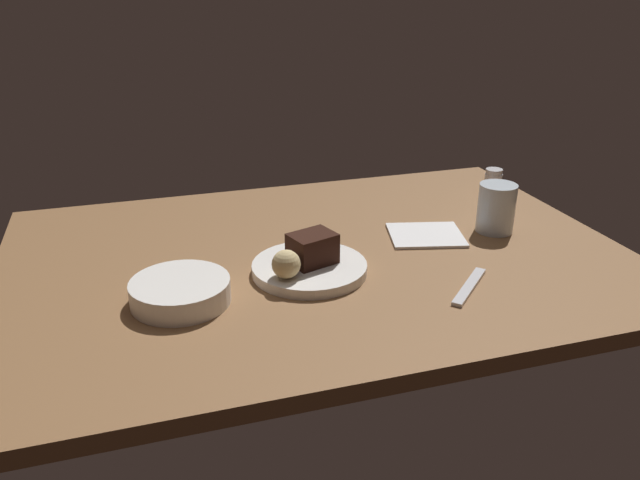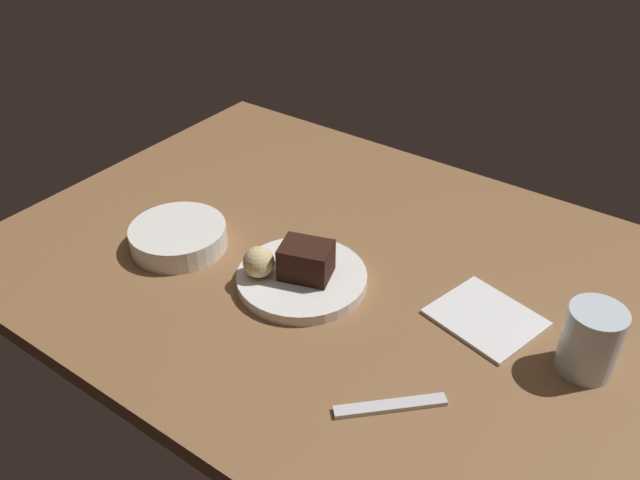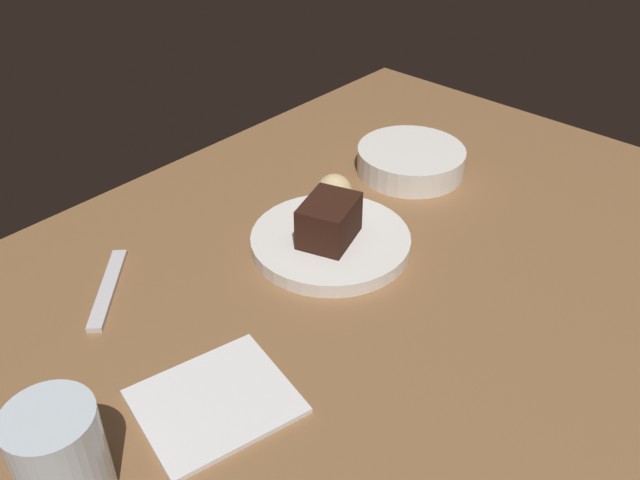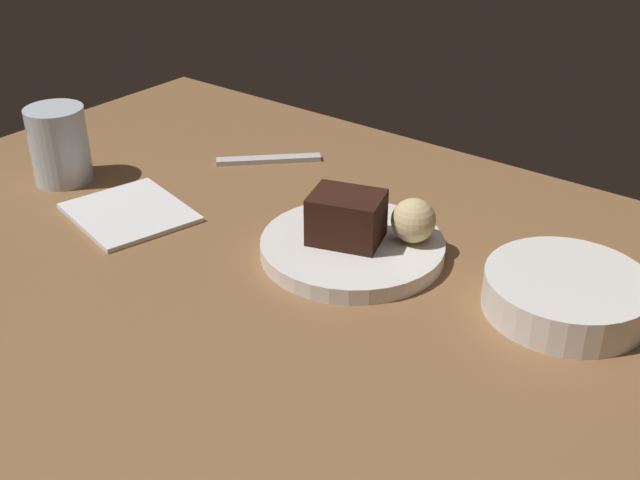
{
  "view_description": "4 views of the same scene",
  "coord_description": "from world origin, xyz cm",
  "views": [
    {
      "loc": [
        32.85,
        108.2,
        55.08
      ],
      "look_at": [
        0.76,
        4.28,
        7.76
      ],
      "focal_mm": 35.67,
      "sensor_mm": 36.0,
      "label": 1
    },
    {
      "loc": [
        -48.1,
        75.16,
        71.24
      ],
      "look_at": [
        6.19,
        -0.58,
        5.85
      ],
      "focal_mm": 37.64,
      "sensor_mm": 36.0,
      "label": 2
    },
    {
      "loc": [
        -51.28,
        -40.25,
        55.82
      ],
      "look_at": [
        -1.5,
        4.77,
        8.37
      ],
      "focal_mm": 38.12,
      "sensor_mm": 36.0,
      "label": 3
    },
    {
      "loc": [
        48.62,
        -56.01,
        48.68
      ],
      "look_at": [
        2.43,
        3.51,
        6.28
      ],
      "focal_mm": 44.07,
      "sensor_mm": 36.0,
      "label": 4
    }
  ],
  "objects": [
    {
      "name": "bread_roll",
      "position": [
        9.23,
        11.87,
        7.43
      ],
      "size": [
        5.09,
        5.09,
        5.09
      ],
      "primitive_type": "sphere",
      "color": "#DBC184",
      "rests_on": "dessert_plate"
    },
    {
      "name": "chocolate_cake_slice",
      "position": [
        3.16,
        7.42,
        7.7
      ],
      "size": [
        9.5,
        8.31,
        5.63
      ],
      "primitive_type": "cube",
      "rotation": [
        0.0,
        0.0,
        0.32
      ],
      "color": "black",
      "rests_on": "dessert_plate"
    },
    {
      "name": "dining_table",
      "position": [
        0.0,
        0.0,
        1.5
      ],
      "size": [
        120.0,
        84.0,
        3.0
      ],
      "primitive_type": "cube",
      "color": "brown",
      "rests_on": "ground"
    },
    {
      "name": "folded_napkin",
      "position": [
        -24.08,
        -1.46,
        3.3
      ],
      "size": [
        17.62,
        16.13,
        0.6
      ],
      "primitive_type": "cube",
      "rotation": [
        0.0,
        0.0,
        -0.24
      ],
      "color": "white",
      "rests_on": "dining_table"
    },
    {
      "name": "water_glass",
      "position": [
        -39.26,
        0.32,
        8.16
      ],
      "size": [
        7.81,
        7.81,
        10.32
      ],
      "primitive_type": "cylinder",
      "color": "silver",
      "rests_on": "dining_table"
    },
    {
      "name": "side_bowl",
      "position": [
        27.49,
        11.91,
        4.99
      ],
      "size": [
        16.7,
        16.7,
        3.97
      ],
      "primitive_type": "cylinder",
      "color": "white",
      "rests_on": "dining_table"
    },
    {
      "name": "dessert_spoon",
      "position": [
        -21.15,
        21.81,
        3.35
      ],
      "size": [
        11.95,
        11.81,
        0.7
      ],
      "primitive_type": "cube",
      "rotation": [
        0.0,
        0.0,
        3.92
      ],
      "color": "silver",
      "rests_on": "dining_table"
    },
    {
      "name": "dessert_plate",
      "position": [
        3.84,
        7.73,
        3.94
      ],
      "size": [
        21.11,
        21.11,
        1.89
      ],
      "primitive_type": "cylinder",
      "color": "white",
      "rests_on": "dining_table"
    }
  ]
}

